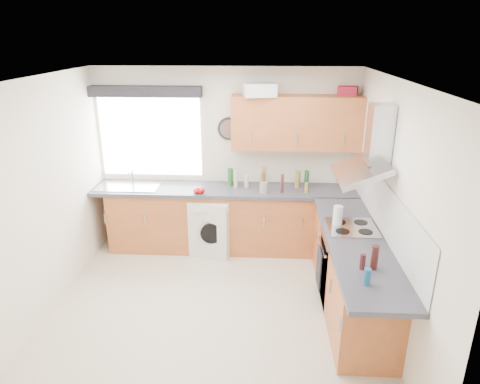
# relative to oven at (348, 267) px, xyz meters

# --- Properties ---
(ground_plane) EXTENTS (3.60, 3.60, 0.00)m
(ground_plane) POSITION_rel_oven_xyz_m (-1.50, -0.30, -0.42)
(ground_plane) COLOR beige
(ceiling) EXTENTS (3.60, 3.60, 0.02)m
(ceiling) POSITION_rel_oven_xyz_m (-1.50, -0.30, 2.08)
(ceiling) COLOR white
(ceiling) RESTS_ON wall_back
(wall_back) EXTENTS (3.60, 0.02, 2.50)m
(wall_back) POSITION_rel_oven_xyz_m (-1.50, 1.50, 0.82)
(wall_back) COLOR silver
(wall_back) RESTS_ON ground_plane
(wall_front) EXTENTS (3.60, 0.02, 2.50)m
(wall_front) POSITION_rel_oven_xyz_m (-1.50, -2.10, 0.82)
(wall_front) COLOR silver
(wall_front) RESTS_ON ground_plane
(wall_left) EXTENTS (0.02, 3.60, 2.50)m
(wall_left) POSITION_rel_oven_xyz_m (-3.30, -0.30, 0.82)
(wall_left) COLOR silver
(wall_left) RESTS_ON ground_plane
(wall_right) EXTENTS (0.02, 3.60, 2.50)m
(wall_right) POSITION_rel_oven_xyz_m (0.30, -0.30, 0.82)
(wall_right) COLOR silver
(wall_right) RESTS_ON ground_plane
(window) EXTENTS (1.40, 0.02, 1.10)m
(window) POSITION_rel_oven_xyz_m (-2.55, 1.49, 1.12)
(window) COLOR silver
(window) RESTS_ON wall_back
(window_blind) EXTENTS (1.50, 0.18, 0.14)m
(window_blind) POSITION_rel_oven_xyz_m (-2.55, 1.40, 1.76)
(window_blind) COLOR black
(window_blind) RESTS_ON wall_back
(splashback) EXTENTS (0.01, 3.00, 0.54)m
(splashback) POSITION_rel_oven_xyz_m (0.29, 0.00, 0.75)
(splashback) COLOR white
(splashback) RESTS_ON wall_right
(base_cab_back) EXTENTS (3.00, 0.58, 0.86)m
(base_cab_back) POSITION_rel_oven_xyz_m (-1.60, 1.21, 0.01)
(base_cab_back) COLOR #984D27
(base_cab_back) RESTS_ON ground_plane
(base_cab_corner) EXTENTS (0.60, 0.60, 0.86)m
(base_cab_corner) POSITION_rel_oven_xyz_m (0.00, 1.20, 0.01)
(base_cab_corner) COLOR #984D27
(base_cab_corner) RESTS_ON ground_plane
(base_cab_right) EXTENTS (0.58, 2.10, 0.86)m
(base_cab_right) POSITION_rel_oven_xyz_m (0.01, -0.15, 0.01)
(base_cab_right) COLOR #984D27
(base_cab_right) RESTS_ON ground_plane
(worktop_back) EXTENTS (3.60, 0.62, 0.05)m
(worktop_back) POSITION_rel_oven_xyz_m (-1.50, 1.20, 0.46)
(worktop_back) COLOR #313039
(worktop_back) RESTS_ON base_cab_back
(worktop_right) EXTENTS (0.62, 2.42, 0.05)m
(worktop_right) POSITION_rel_oven_xyz_m (0.00, -0.30, 0.46)
(worktop_right) COLOR #313039
(worktop_right) RESTS_ON base_cab_right
(sink) EXTENTS (0.84, 0.46, 0.10)m
(sink) POSITION_rel_oven_xyz_m (-2.83, 1.20, 0.52)
(sink) COLOR #A6AAB4
(sink) RESTS_ON worktop_back
(oven) EXTENTS (0.56, 0.58, 0.85)m
(oven) POSITION_rel_oven_xyz_m (0.00, 0.00, 0.00)
(oven) COLOR black
(oven) RESTS_ON ground_plane
(hob_plate) EXTENTS (0.52, 0.52, 0.01)m
(hob_plate) POSITION_rel_oven_xyz_m (0.00, 0.00, 0.49)
(hob_plate) COLOR #A6AAB4
(hob_plate) RESTS_ON worktop_right
(extractor_hood) EXTENTS (0.52, 0.78, 0.66)m
(extractor_hood) POSITION_rel_oven_xyz_m (0.10, -0.00, 1.34)
(extractor_hood) COLOR #A6AAB4
(extractor_hood) RESTS_ON wall_right
(upper_cabinets) EXTENTS (1.70, 0.35, 0.70)m
(upper_cabinets) POSITION_rel_oven_xyz_m (-0.55, 1.32, 1.38)
(upper_cabinets) COLOR #984D27
(upper_cabinets) RESTS_ON wall_back
(washing_machine) EXTENTS (0.65, 0.63, 0.80)m
(washing_machine) POSITION_rel_oven_xyz_m (-1.65, 1.10, -0.03)
(washing_machine) COLOR silver
(washing_machine) RESTS_ON ground_plane
(wall_clock) EXTENTS (0.31, 0.04, 0.31)m
(wall_clock) POSITION_rel_oven_xyz_m (-1.45, 1.46, 1.25)
(wall_clock) COLOR black
(wall_clock) RESTS_ON wall_back
(casserole) EXTENTS (0.44, 0.36, 0.16)m
(casserole) POSITION_rel_oven_xyz_m (-1.04, 1.22, 1.81)
(casserole) COLOR silver
(casserole) RESTS_ON upper_cabinets
(storage_box) EXTENTS (0.29, 0.26, 0.11)m
(storage_box) POSITION_rel_oven_xyz_m (0.10, 1.42, 1.78)
(storage_box) COLOR #A21B30
(storage_box) RESTS_ON upper_cabinets
(utensil_pot) EXTENTS (0.13, 0.13, 0.15)m
(utensil_pot) POSITION_rel_oven_xyz_m (-0.96, 1.05, 0.56)
(utensil_pot) COLOR gray
(utensil_pot) RESTS_ON worktop_back
(kitchen_roll) EXTENTS (0.10, 0.10, 0.23)m
(kitchen_roll) POSITION_rel_oven_xyz_m (-0.15, 0.07, 0.60)
(kitchen_roll) COLOR silver
(kitchen_roll) RESTS_ON worktop_right
(tomato_cluster) EXTENTS (0.16, 0.16, 0.06)m
(tomato_cluster) POSITION_rel_oven_xyz_m (-1.82, 1.00, 0.51)
(tomato_cluster) COLOR #AA0402
(tomato_cluster) RESTS_ON worktop_back
(jar_0) EXTENTS (0.04, 0.04, 0.25)m
(jar_0) POSITION_rel_oven_xyz_m (-0.72, 1.07, 0.61)
(jar_0) COLOR #4D1B22
(jar_0) RESTS_ON worktop_back
(jar_1) EXTENTS (0.07, 0.07, 0.23)m
(jar_1) POSITION_rel_oven_xyz_m (-0.50, 1.28, 0.60)
(jar_1) COLOR olive
(jar_1) RESTS_ON worktop_back
(jar_2) EXTENTS (0.05, 0.05, 0.23)m
(jar_2) POSITION_rel_oven_xyz_m (-1.34, 1.24, 0.60)
(jar_2) COLOR #B5A69A
(jar_2) RESTS_ON worktop_back
(jar_3) EXTENTS (0.06, 0.06, 0.17)m
(jar_3) POSITION_rel_oven_xyz_m (-0.97, 1.39, 0.57)
(jar_3) COLOR olive
(jar_3) RESTS_ON worktop_back
(jar_4) EXTENTS (0.08, 0.08, 0.25)m
(jar_4) POSITION_rel_oven_xyz_m (-1.43, 1.32, 0.61)
(jar_4) COLOR #205A23
(jar_4) RESTS_ON worktop_back
(jar_5) EXTENTS (0.04, 0.04, 0.14)m
(jar_5) POSITION_rel_oven_xyz_m (-0.40, 1.08, 0.56)
(jar_5) COLOR olive
(jar_5) RESTS_ON worktop_back
(jar_6) EXTENTS (0.06, 0.06, 0.19)m
(jar_6) POSITION_rel_oven_xyz_m (-1.20, 1.24, 0.58)
(jar_6) COLOR #B9AE9E
(jar_6) RESTS_ON worktop_back
(jar_7) EXTENTS (0.06, 0.06, 0.25)m
(jar_7) POSITION_rel_oven_xyz_m (-0.38, 1.26, 0.61)
(jar_7) COLOR #1B4D22
(jar_7) RESTS_ON worktop_back
(bottle_0) EXTENTS (0.05, 0.05, 0.15)m
(bottle_0) POSITION_rel_oven_xyz_m (-0.08, -0.87, 0.56)
(bottle_0) COLOR #381417
(bottle_0) RESTS_ON worktop_right
(bottle_1) EXTENTS (0.06, 0.06, 0.15)m
(bottle_1) POSITION_rel_oven_xyz_m (-0.09, -1.12, 0.56)
(bottle_1) COLOR navy
(bottle_1) RESTS_ON worktop_right
(bottle_2) EXTENTS (0.06, 0.06, 0.23)m
(bottle_2) POSITION_rel_oven_xyz_m (0.03, -0.86, 0.60)
(bottle_2) COLOR #331312
(bottle_2) RESTS_ON worktop_right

